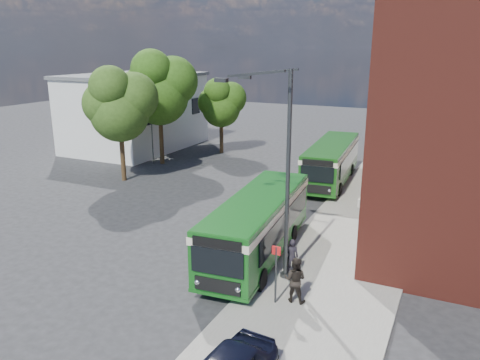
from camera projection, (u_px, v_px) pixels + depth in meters
The scene contains 14 objects.
ground at pixel (204, 242), 24.34m from camera, with size 120.00×120.00×0.00m, color #28282B.
pavement at pixel (370, 213), 28.37m from camera, with size 6.00×48.00×0.15m, color gray.
kerb_line at pixel (321, 207), 29.65m from camera, with size 0.12×48.00×0.01m, color beige.
white_building at pixel (136, 111), 46.42m from camera, with size 9.40×13.40×7.30m.
flagpole at pixel (151, 107), 39.43m from camera, with size 0.95×0.10×9.00m.
street_lamp at pixel (280, 173), 19.29m from camera, with size 2.96×2.38×9.00m.
bus_stop_sign at pixel (276, 271), 17.96m from camera, with size 0.35×0.08×2.52m.
bus_front at pixel (258, 221), 22.18m from camera, with size 3.42×10.19×3.02m.
bus_rear at pixel (332, 159), 34.60m from camera, with size 3.36×10.60×3.02m.
pedestrian_a at pixel (292, 257), 20.41m from camera, with size 0.60×0.40×1.65m, color black.
pedestrian_b at pixel (295, 280), 18.19m from camera, with size 0.90×0.70×1.84m, color black.
tree_left at pixel (119, 104), 34.06m from camera, with size 5.09×4.84×8.59m.
tree_mid at pixel (159, 87), 38.98m from camera, with size 5.74×5.46×9.70m.
tree_right at pixel (221, 102), 43.63m from camera, with size 4.23×4.02×7.14m.
Camera 1 is at (11.38, -19.53, 9.78)m, focal length 35.00 mm.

